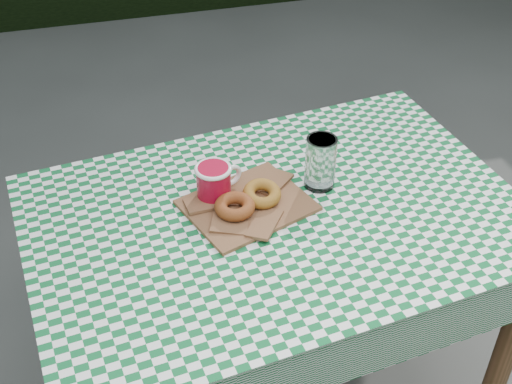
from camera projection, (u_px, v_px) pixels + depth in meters
table at (275, 320)px, 1.85m from camera, size 1.24×0.91×0.75m
tablecloth at (277, 215)px, 1.62m from camera, size 1.27×0.93×0.01m
paper_bag at (247, 204)px, 1.63m from camera, size 0.34×0.31×0.02m
bagel_front at (235, 206)px, 1.59m from camera, size 0.10×0.10×0.03m
bagel_back at (262, 194)px, 1.63m from camera, size 0.11×0.11×0.03m
coffee_mug at (214, 183)px, 1.63m from camera, size 0.22×0.22×0.09m
drinking_glass at (320, 162)px, 1.66m from camera, size 0.09×0.09×0.14m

